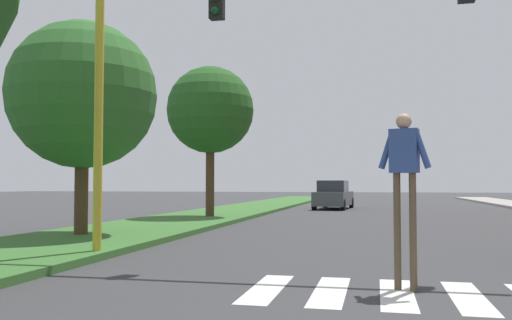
# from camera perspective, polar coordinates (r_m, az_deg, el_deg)

# --- Properties ---
(ground_plane) EXTENTS (140.00, 140.00, 0.00)m
(ground_plane) POSITION_cam_1_polar(r_m,az_deg,el_deg) (28.65, 14.10, -5.46)
(ground_plane) COLOR #38383A
(crosswalk) EXTENTS (4.95, 2.20, 0.01)m
(crosswalk) POSITION_cam_1_polar(r_m,az_deg,el_deg) (7.77, 18.11, -13.46)
(crosswalk) COLOR silver
(crosswalk) RESTS_ON ground_plane
(median_strip) EXTENTS (4.16, 64.00, 0.15)m
(median_strip) POSITION_cam_1_polar(r_m,az_deg,el_deg) (27.62, -2.71, -5.48)
(median_strip) COLOR #386B2D
(median_strip) RESTS_ON ground_plane
(tree_mid) EXTENTS (4.00, 4.00, 5.75)m
(tree_mid) POSITION_cam_1_polar(r_m,az_deg,el_deg) (15.43, -17.86, 6.52)
(tree_mid) COLOR #4C3823
(tree_mid) RESTS_ON median_strip
(tree_far) EXTENTS (3.66, 3.66, 6.29)m
(tree_far) POSITION_cam_1_polar(r_m,az_deg,el_deg) (22.86, -4.86, 5.25)
(tree_far) COLOR #4C3823
(tree_far) RESTS_ON median_strip
(traffic_light_gantry) EXTENTS (8.44, 0.30, 6.00)m
(traffic_light_gantry) POSITION_cam_1_polar(r_m,az_deg,el_deg) (10.78, -4.47, 12.79)
(traffic_light_gantry) COLOR gold
(traffic_light_gantry) RESTS_ON median_strip
(pedestrian_performer) EXTENTS (0.74, 0.34, 2.49)m
(pedestrian_performer) POSITION_cam_1_polar(r_m,az_deg,el_deg) (7.88, 15.43, -1.23)
(pedestrian_performer) COLOR brown
(pedestrian_performer) RESTS_ON ground_plane
(sedan_midblock) EXTENTS (2.20, 4.73, 1.69)m
(sedan_midblock) POSITION_cam_1_polar(r_m,az_deg,el_deg) (32.51, 8.20, -3.76)
(sedan_midblock) COLOR #474C51
(sedan_midblock) RESTS_ON ground_plane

